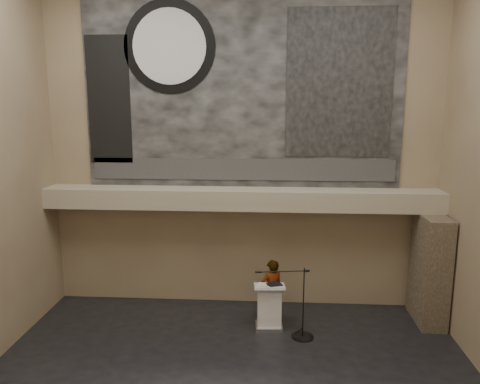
{
  "coord_description": "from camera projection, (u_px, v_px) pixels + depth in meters",
  "views": [
    {
      "loc": [
        0.73,
        -7.96,
        5.41
      ],
      "look_at": [
        0.0,
        3.2,
        3.2
      ],
      "focal_mm": 35.0,
      "sensor_mm": 36.0,
      "label": 1
    }
  ],
  "objects": [
    {
      "name": "speaker_person",
      "position": [
        272.0,
        291.0,
        11.49
      ],
      "size": [
        0.68,
        0.59,
        1.59
      ],
      "primitive_type": "imported",
      "rotation": [
        0.0,
        0.0,
        3.57
      ],
      "color": "silver",
      "rests_on": "floor"
    },
    {
      "name": "wall_back",
      "position": [
        242.0,
        146.0,
        11.98
      ],
      "size": [
        10.0,
        0.02,
        8.5
      ],
      "primitive_type": "cube",
      "color": "#7F6651",
      "rests_on": "floor"
    },
    {
      "name": "stone_pier",
      "position": [
        430.0,
        269.0,
        11.41
      ],
      "size": [
        0.6,
        1.4,
        2.7
      ],
      "primitive_type": "cube",
      "color": "#413628",
      "rests_on": "floor"
    },
    {
      "name": "banner_clock_rim",
      "position": [
        169.0,
        47.0,
        11.55
      ],
      "size": [
        2.3,
        0.02,
        2.3
      ],
      "primitive_type": "cylinder",
      "rotation": [
        1.57,
        0.0,
        0.0
      ],
      "color": "black",
      "rests_on": "banner"
    },
    {
      "name": "banner_text_strip",
      "position": [
        242.0,
        169.0,
        12.03
      ],
      "size": [
        7.76,
        0.02,
        0.55
      ],
      "primitive_type": "cube",
      "color": "#2E2E2E",
      "rests_on": "banner"
    },
    {
      "name": "papers",
      "position": [
        262.0,
        285.0,
        11.08
      ],
      "size": [
        0.25,
        0.32,
        0.0
      ],
      "primitive_type": "cube",
      "rotation": [
        0.0,
        0.0,
        -0.16
      ],
      "color": "silver",
      "rests_on": "lectern"
    },
    {
      "name": "sprinkler_right",
      "position": [
        316.0,
        211.0,
        11.72
      ],
      "size": [
        0.04,
        0.04,
        0.06
      ],
      "primitive_type": "cylinder",
      "color": "#B2893D",
      "rests_on": "soffit"
    },
    {
      "name": "soffit",
      "position": [
        241.0,
        199.0,
        11.84
      ],
      "size": [
        10.0,
        0.8,
        0.5
      ],
      "primitive_type": "cube",
      "color": "gray",
      "rests_on": "wall_back"
    },
    {
      "name": "banner_building_print",
      "position": [
        340.0,
        84.0,
        11.46
      ],
      "size": [
        2.6,
        0.02,
        3.6
      ],
      "primitive_type": "cube",
      "color": "black",
      "rests_on": "banner"
    },
    {
      "name": "sprinkler_left",
      "position": [
        179.0,
        209.0,
        11.95
      ],
      "size": [
        0.04,
        0.04,
        0.06
      ],
      "primitive_type": "cylinder",
      "color": "#B2893D",
      "rests_on": "soffit"
    },
    {
      "name": "wall_front",
      "position": [
        187.0,
        233.0,
        4.15
      ],
      "size": [
        10.0,
        0.02,
        8.5
      ],
      "primitive_type": "cube",
      "color": "#7F6651",
      "rests_on": "floor"
    },
    {
      "name": "binder",
      "position": [
        275.0,
        285.0,
        11.05
      ],
      "size": [
        0.4,
        0.37,
        0.04
      ],
      "primitive_type": "cube",
      "rotation": [
        0.0,
        0.0,
        0.42
      ],
      "color": "black",
      "rests_on": "lectern"
    },
    {
      "name": "mic_stand",
      "position": [
        301.0,
        327.0,
        10.8
      ],
      "size": [
        1.35,
        0.52,
        1.69
      ],
      "rotation": [
        0.0,
        0.0,
        0.14
      ],
      "color": "black",
      "rests_on": "floor"
    },
    {
      "name": "banner",
      "position": [
        242.0,
        88.0,
        11.67
      ],
      "size": [
        8.0,
        0.05,
        5.0
      ],
      "primitive_type": "cube",
      "color": "black",
      "rests_on": "wall_back"
    },
    {
      "name": "banner_brick_print",
      "position": [
        109.0,
        100.0,
        11.9
      ],
      "size": [
        1.1,
        0.02,
        3.2
      ],
      "primitive_type": "cube",
      "color": "black",
      "rests_on": "banner"
    },
    {
      "name": "lectern",
      "position": [
        269.0,
        306.0,
        11.19
      ],
      "size": [
        0.75,
        0.56,
        1.13
      ],
      "rotation": [
        0.0,
        0.0,
        0.06
      ],
      "color": "silver",
      "rests_on": "floor"
    },
    {
      "name": "banner_clock_face",
      "position": [
        169.0,
        47.0,
        11.53
      ],
      "size": [
        1.84,
        0.02,
        1.84
      ],
      "primitive_type": "cylinder",
      "rotation": [
        1.57,
        0.0,
        0.0
      ],
      "color": "silver",
      "rests_on": "banner"
    }
  ]
}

